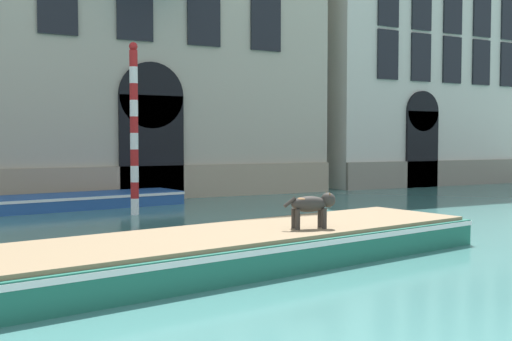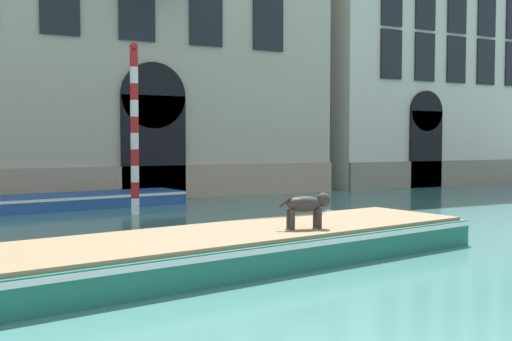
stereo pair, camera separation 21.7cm
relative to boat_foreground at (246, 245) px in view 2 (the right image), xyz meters
The scene contains 5 objects.
palazzo_right 21.58m from the boat_foreground, 41.99° to the left, with size 11.21×6.13×12.42m.
boat_foreground is the anchor object (origin of this frame).
dog_on_deck 1.22m from the boat_foreground, 18.20° to the right, with size 0.90×0.38×0.61m.
boat_moored_near_palazzo 9.56m from the boat_foreground, 93.62° to the left, with size 5.73×2.49×0.41m.
mooring_pole_0 7.37m from the boat_foreground, 89.28° to the left, with size 0.23×0.23×4.61m.
Camera 2 is at (-3.70, -1.73, 1.99)m, focal length 42.00 mm.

